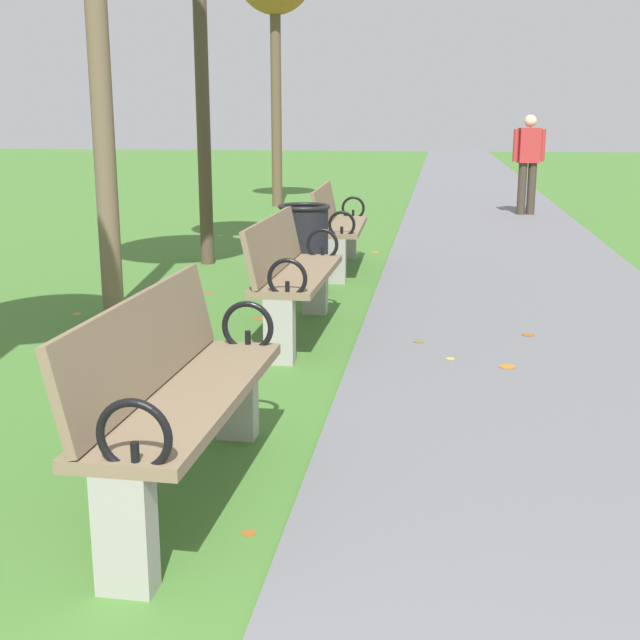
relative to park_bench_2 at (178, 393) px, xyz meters
name	(u,v)px	position (x,y,z in m)	size (l,w,h in m)	color
paved_walkway	(477,194)	(1.86, 15.01, -0.48)	(2.71, 44.00, 0.02)	slate
park_bench_2	(178,393)	(0.00, 0.00, 0.00)	(0.52, 1.61, 0.90)	#7A664C
park_bench_3	(292,273)	(0.00, 2.84, 0.00)	(0.50, 1.61, 0.90)	#7A664C
park_bench_4	(337,225)	(0.00, 5.67, 0.00)	(0.52, 1.61, 0.90)	#7A664C
pedestrian_walking	(528,159)	(2.50, 11.18, 0.44)	(0.52, 0.27, 1.62)	#3D3328
trash_bin	(304,250)	(-0.15, 4.35, -0.06)	(0.48, 0.48, 0.84)	black
scattered_leaves	(365,480)	(0.78, 0.26, -0.47)	(4.98, 11.71, 0.02)	#AD6B23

